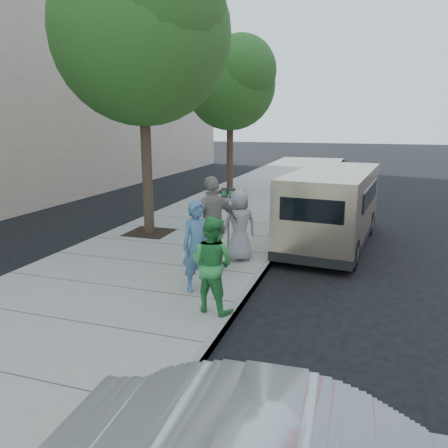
{
  "coord_description": "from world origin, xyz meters",
  "views": [
    {
      "loc": [
        3.41,
        -8.29,
        3.22
      ],
      "look_at": [
        0.63,
        0.23,
        1.1
      ],
      "focal_mm": 35.0,
      "sensor_mm": 36.0,
      "label": 1
    }
  ],
  "objects_px": {
    "parking_meter": "(228,205)",
    "van": "(333,206)",
    "tree_near": "(143,27)",
    "person_gray_shirt": "(239,225)",
    "tree_far": "(231,80)",
    "person_green_shirt": "(212,264)",
    "person_officer": "(198,247)",
    "person_striped_polo": "(213,224)"
  },
  "relations": [
    {
      "from": "parking_meter",
      "to": "person_green_shirt",
      "type": "xyz_separation_m",
      "value": [
        0.83,
        -3.48,
        -0.3
      ]
    },
    {
      "from": "person_gray_shirt",
      "to": "tree_far",
      "type": "bearing_deg",
      "value": -108.33
    },
    {
      "from": "parking_meter",
      "to": "person_gray_shirt",
      "type": "relative_size",
      "value": 0.94
    },
    {
      "from": "tree_near",
      "to": "parking_meter",
      "type": "bearing_deg",
      "value": -18.28
    },
    {
      "from": "van",
      "to": "tree_far",
      "type": "bearing_deg",
      "value": 131.63
    },
    {
      "from": "tree_near",
      "to": "person_officer",
      "type": "distance_m",
      "value": 6.45
    },
    {
      "from": "tree_near",
      "to": "van",
      "type": "height_order",
      "value": "tree_near"
    },
    {
      "from": "parking_meter",
      "to": "person_officer",
      "type": "relative_size",
      "value": 0.9
    },
    {
      "from": "tree_near",
      "to": "person_gray_shirt",
      "type": "xyz_separation_m",
      "value": [
        3.05,
        -1.59,
        -4.59
      ]
    },
    {
      "from": "parking_meter",
      "to": "van",
      "type": "bearing_deg",
      "value": 35.39
    },
    {
      "from": "van",
      "to": "tree_near",
      "type": "bearing_deg",
      "value": -164.22
    },
    {
      "from": "van",
      "to": "person_striped_polo",
      "type": "xyz_separation_m",
      "value": [
        -2.15,
        -3.32,
        0.09
      ]
    },
    {
      "from": "person_officer",
      "to": "tree_near",
      "type": "bearing_deg",
      "value": 89.39
    },
    {
      "from": "parking_meter",
      "to": "person_gray_shirt",
      "type": "bearing_deg",
      "value": -57.28
    },
    {
      "from": "person_green_shirt",
      "to": "person_gray_shirt",
      "type": "height_order",
      "value": "person_gray_shirt"
    },
    {
      "from": "tree_far",
      "to": "parking_meter",
      "type": "relative_size",
      "value": 4.29
    },
    {
      "from": "person_gray_shirt",
      "to": "parking_meter",
      "type": "bearing_deg",
      "value": -93.04
    },
    {
      "from": "person_gray_shirt",
      "to": "person_officer",
      "type": "bearing_deg",
      "value": 47.33
    },
    {
      "from": "person_gray_shirt",
      "to": "tree_near",
      "type": "bearing_deg",
      "value": -64.21
    },
    {
      "from": "tree_far",
      "to": "person_officer",
      "type": "distance_m",
      "value": 12.17
    },
    {
      "from": "person_green_shirt",
      "to": "person_gray_shirt",
      "type": "distance_m",
      "value": 2.75
    },
    {
      "from": "person_officer",
      "to": "person_gray_shirt",
      "type": "relative_size",
      "value": 1.05
    },
    {
      "from": "van",
      "to": "person_green_shirt",
      "type": "relative_size",
      "value": 3.45
    },
    {
      "from": "person_green_shirt",
      "to": "person_striped_polo",
      "type": "distance_m",
      "value": 1.99
    },
    {
      "from": "tree_far",
      "to": "person_green_shirt",
      "type": "height_order",
      "value": "tree_far"
    },
    {
      "from": "van",
      "to": "person_striped_polo",
      "type": "bearing_deg",
      "value": -117.2
    },
    {
      "from": "tree_far",
      "to": "person_green_shirt",
      "type": "relative_size",
      "value": 4.07
    },
    {
      "from": "person_gray_shirt",
      "to": "van",
      "type": "bearing_deg",
      "value": -163.4
    },
    {
      "from": "van",
      "to": "person_gray_shirt",
      "type": "distance_m",
      "value": 3.06
    },
    {
      "from": "person_officer",
      "to": "person_gray_shirt",
      "type": "distance_m",
      "value": 2.0
    },
    {
      "from": "person_gray_shirt",
      "to": "person_striped_polo",
      "type": "relative_size",
      "value": 0.81
    },
    {
      "from": "person_officer",
      "to": "person_striped_polo",
      "type": "relative_size",
      "value": 0.84
    },
    {
      "from": "tree_far",
      "to": "person_striped_polo",
      "type": "distance_m",
      "value": 11.07
    },
    {
      "from": "tree_near",
      "to": "van",
      "type": "bearing_deg",
      "value": 10.08
    },
    {
      "from": "tree_near",
      "to": "parking_meter",
      "type": "relative_size",
      "value": 4.98
    },
    {
      "from": "person_green_shirt",
      "to": "person_striped_polo",
      "type": "relative_size",
      "value": 0.8
    },
    {
      "from": "parking_meter",
      "to": "person_striped_polo",
      "type": "height_order",
      "value": "person_striped_polo"
    },
    {
      "from": "tree_far",
      "to": "van",
      "type": "distance_m",
      "value": 9.15
    },
    {
      "from": "van",
      "to": "person_green_shirt",
      "type": "bearing_deg",
      "value": -100.43
    },
    {
      "from": "parking_meter",
      "to": "tree_far",
      "type": "bearing_deg",
      "value": 105.89
    },
    {
      "from": "person_striped_polo",
      "to": "tree_near",
      "type": "bearing_deg",
      "value": -91.13
    },
    {
      "from": "person_officer",
      "to": "person_green_shirt",
      "type": "height_order",
      "value": "person_officer"
    }
  ]
}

